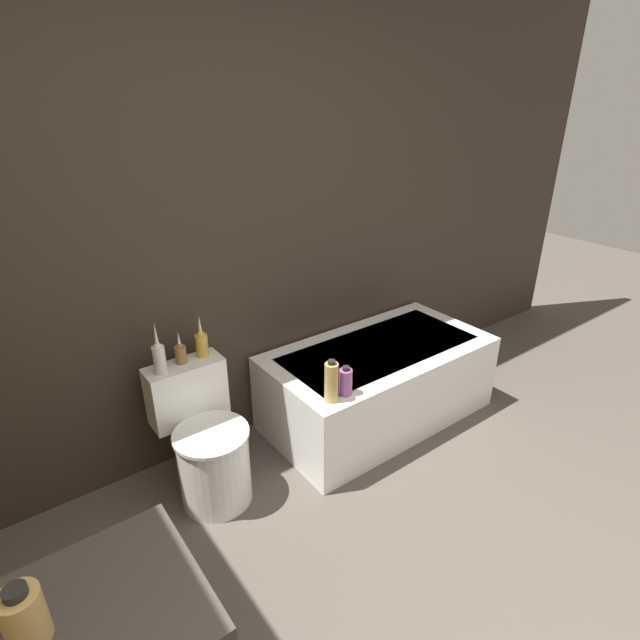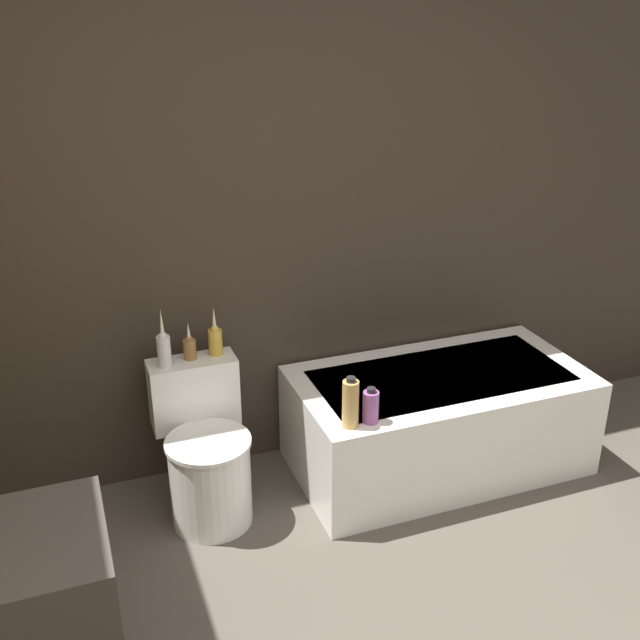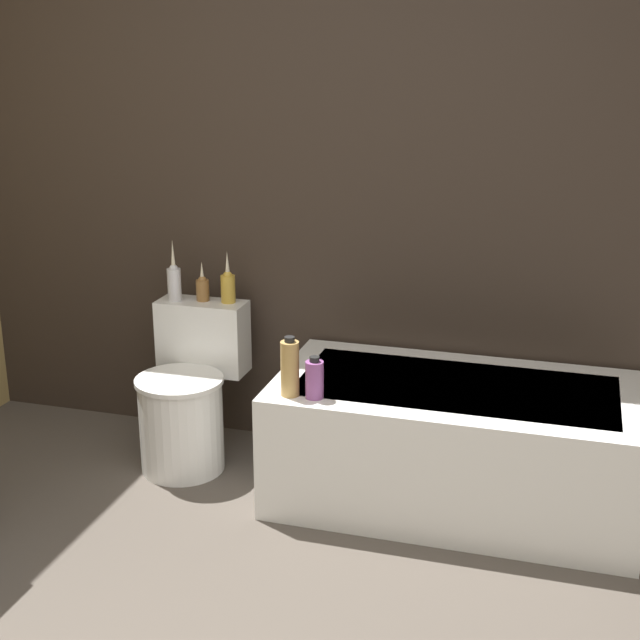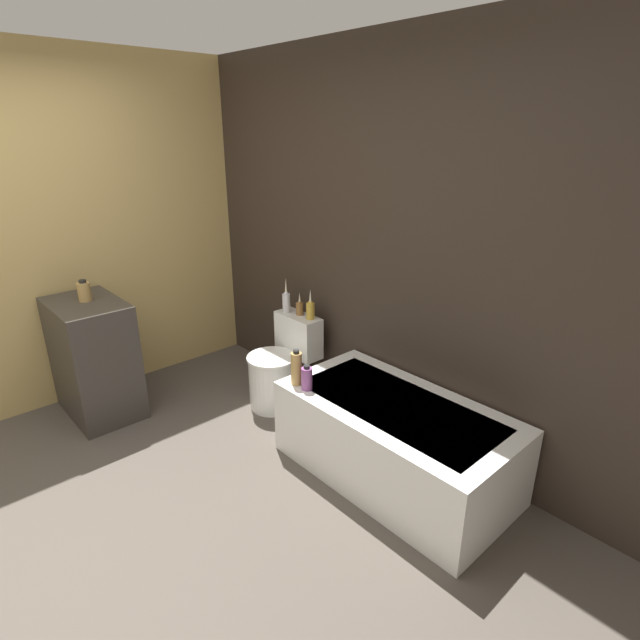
# 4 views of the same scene
# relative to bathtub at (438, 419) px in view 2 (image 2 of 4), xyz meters

# --- Properties ---
(wall_back_tiled) EXTENTS (6.40, 0.06, 2.60)m
(wall_back_tiled) POSITION_rel_bathtub_xyz_m (-0.77, 0.42, 1.04)
(wall_back_tiled) COLOR #332821
(wall_back_tiled) RESTS_ON ground_plane
(bathtub) EXTENTS (1.44, 0.75, 0.51)m
(bathtub) POSITION_rel_bathtub_xyz_m (0.00, 0.00, 0.00)
(bathtub) COLOR white
(bathtub) RESTS_ON ground
(toilet) EXTENTS (0.40, 0.54, 0.69)m
(toilet) POSITION_rel_bathtub_xyz_m (-1.17, 0.03, 0.05)
(toilet) COLOR white
(toilet) RESTS_ON ground
(vase_gold) EXTENTS (0.06, 0.06, 0.28)m
(vase_gold) POSITION_rel_bathtub_xyz_m (-1.29, 0.20, 0.53)
(vase_gold) COLOR silver
(vase_gold) RESTS_ON toilet
(vase_silver) EXTENTS (0.06, 0.06, 0.18)m
(vase_silver) POSITION_rel_bathtub_xyz_m (-1.17, 0.24, 0.50)
(vase_silver) COLOR olive
(vase_silver) RESTS_ON toilet
(vase_bronze) EXTENTS (0.06, 0.06, 0.23)m
(vase_bronze) POSITION_rel_bathtub_xyz_m (-1.05, 0.24, 0.51)
(vase_bronze) COLOR gold
(vase_bronze) RESTS_ON toilet
(shampoo_bottle_tall) EXTENTS (0.07, 0.07, 0.24)m
(shampoo_bottle_tall) POSITION_rel_bathtub_xyz_m (-0.60, -0.28, 0.36)
(shampoo_bottle_tall) COLOR tan
(shampoo_bottle_tall) RESTS_ON bathtub
(shampoo_bottle_short) EXTENTS (0.07, 0.07, 0.17)m
(shampoo_bottle_short) POSITION_rel_bathtub_xyz_m (-0.50, -0.27, 0.33)
(shampoo_bottle_short) COLOR #8C4C8C
(shampoo_bottle_short) RESTS_ON bathtub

